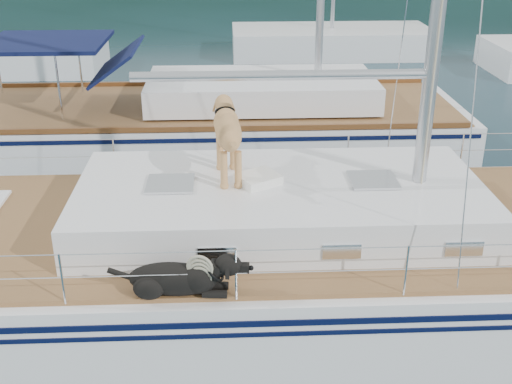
{
  "coord_description": "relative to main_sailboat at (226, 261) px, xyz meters",
  "views": [
    {
      "loc": [
        0.14,
        -7.51,
        5.08
      ],
      "look_at": [
        0.5,
        0.2,
        1.6
      ],
      "focal_mm": 45.0,
      "sensor_mm": 36.0,
      "label": 1
    }
  ],
  "objects": [
    {
      "name": "ground",
      "position": [
        -0.09,
        0.0,
        -0.68
      ],
      "size": [
        120.0,
        120.0,
        0.0
      ],
      "primitive_type": "plane",
      "color": "black",
      "rests_on": "ground"
    },
    {
      "name": "main_sailboat",
      "position": [
        0.0,
        0.0,
        0.0
      ],
      "size": [
        12.0,
        3.8,
        14.01
      ],
      "color": "white",
      "rests_on": "ground"
    },
    {
      "name": "bg_boat_center",
      "position": [
        3.91,
        16.0,
        -0.23
      ],
      "size": [
        7.2,
        3.0,
        11.65
      ],
      "color": "white",
      "rests_on": "ground"
    },
    {
      "name": "neighbor_sailboat",
      "position": [
        -0.3,
        5.84,
        -0.05
      ],
      "size": [
        11.0,
        3.5,
        13.3
      ],
      "color": "white",
      "rests_on": "ground"
    }
  ]
}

